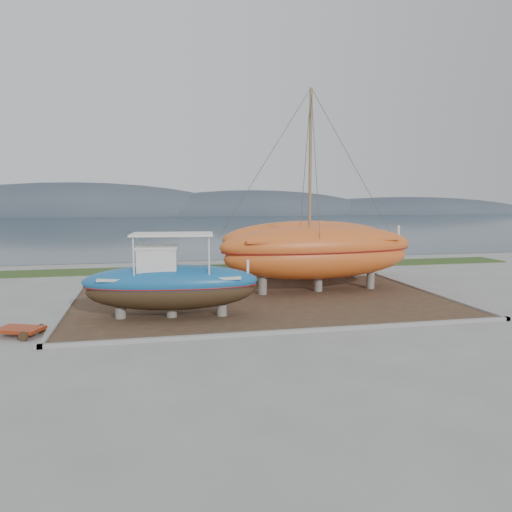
{
  "coord_description": "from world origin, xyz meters",
  "views": [
    {
      "loc": [
        -5.44,
        -19.69,
        5.13
      ],
      "look_at": [
        -0.27,
        4.0,
        2.23
      ],
      "focal_mm": 35.0,
      "sensor_mm": 36.0,
      "label": 1
    }
  ],
  "objects": [
    {
      "name": "dirt_patch",
      "position": [
        0.0,
        4.0,
        0.03
      ],
      "size": [
        18.0,
        12.0,
        0.06
      ],
      "primitive_type": "cube",
      "color": "#422D1E",
      "rests_on": "ground"
    },
    {
      "name": "orange_sailboat",
      "position": [
        3.48,
        5.44,
        5.36
      ],
      "size": [
        10.99,
        3.82,
        10.6
      ],
      "primitive_type": null,
      "rotation": [
        0.0,
        0.0,
        0.06
      ],
      "color": "#D25A20",
      "rests_on": "dirt_patch"
    },
    {
      "name": "orange_bare_hull",
      "position": [
        4.19,
        9.52,
        1.81
      ],
      "size": [
        10.69,
        3.26,
        3.5
      ],
      "primitive_type": null,
      "rotation": [
        0.0,
        0.0,
        0.01
      ],
      "color": "#D25A20",
      "rests_on": "dirt_patch"
    },
    {
      "name": "grass_strip",
      "position": [
        0.0,
        15.5,
        0.04
      ],
      "size": [
        44.0,
        3.0,
        0.08
      ],
      "primitive_type": "cube",
      "color": "#284219",
      "rests_on": "ground"
    },
    {
      "name": "red_trailer",
      "position": [
        -10.12,
        -0.36,
        0.17
      ],
      "size": [
        2.63,
        1.98,
        0.33
      ],
      "primitive_type": null,
      "rotation": [
        0.0,
        0.0,
        -0.39
      ],
      "color": "#A33012",
      "rests_on": "ground"
    },
    {
      "name": "ground",
      "position": [
        0.0,
        0.0,
        0.0
      ],
      "size": [
        140.0,
        140.0,
        0.0
      ],
      "primitive_type": "plane",
      "color": "gray",
      "rests_on": "ground"
    },
    {
      "name": "curb_frame",
      "position": [
        0.0,
        4.0,
        0.07
      ],
      "size": [
        18.6,
        12.6,
        0.15
      ],
      "primitive_type": null,
      "color": "gray",
      "rests_on": "ground"
    },
    {
      "name": "sea",
      "position": [
        0.0,
        70.0,
        0.0
      ],
      "size": [
        260.0,
        100.0,
        0.04
      ],
      "primitive_type": null,
      "color": "#1D2F3A",
      "rests_on": "ground"
    },
    {
      "name": "white_dinghy",
      "position": [
        -5.42,
        5.16,
        0.76
      ],
      "size": [
        4.77,
        2.11,
        1.4
      ],
      "primitive_type": null,
      "rotation": [
        0.0,
        0.0,
        0.08
      ],
      "color": "silver",
      "rests_on": "dirt_patch"
    },
    {
      "name": "blue_caique",
      "position": [
        -4.52,
        1.27,
        1.83
      ],
      "size": [
        7.55,
        3.06,
        3.54
      ],
      "primitive_type": null,
      "rotation": [
        0.0,
        0.0,
        -0.11
      ],
      "color": "#185D98",
      "rests_on": "dirt_patch"
    },
    {
      "name": "mountain_ridge",
      "position": [
        0.0,
        125.0,
        0.0
      ],
      "size": [
        200.0,
        36.0,
        20.0
      ],
      "primitive_type": null,
      "color": "#333D49",
      "rests_on": "ground"
    }
  ]
}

